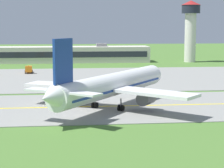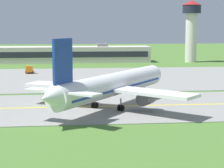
{
  "view_description": "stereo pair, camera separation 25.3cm",
  "coord_description": "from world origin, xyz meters",
  "views": [
    {
      "loc": [
        -9.58,
        -75.24,
        14.67
      ],
      "look_at": [
        -1.35,
        0.91,
        4.0
      ],
      "focal_mm": 68.55,
      "sensor_mm": 36.0,
      "label": 1
    },
    {
      "loc": [
        -9.33,
        -75.27,
        14.67
      ],
      "look_at": [
        -1.35,
        0.91,
        4.0
      ],
      "focal_mm": 68.55,
      "sensor_mm": 36.0,
      "label": 2
    }
  ],
  "objects": [
    {
      "name": "taxiway_centreline",
      "position": [
        0.0,
        0.0,
        0.11
      ],
      "size": [
        220.0,
        0.6,
        0.01
      ],
      "primitive_type": "cube",
      "color": "yellow",
      "rests_on": "taxiway_strip"
    },
    {
      "name": "service_truck_catering",
      "position": [
        -20.83,
        54.98,
        1.18
      ],
      "size": [
        2.74,
        6.54,
        2.59
      ],
      "color": "orange",
      "rests_on": "ground"
    },
    {
      "name": "taxiway_strip",
      "position": [
        0.0,
        0.0,
        0.05
      ],
      "size": [
        240.0,
        28.0,
        0.1
      ],
      "primitive_type": "cube",
      "color": "gray",
      "rests_on": "ground"
    },
    {
      "name": "apron_pad",
      "position": [
        10.0,
        42.0,
        0.05
      ],
      "size": [
        140.0,
        52.0,
        0.1
      ],
      "primitive_type": "cube",
      "color": "gray",
      "rests_on": "ground"
    },
    {
      "name": "terminal_building",
      "position": [
        -7.86,
        92.88,
        3.09
      ],
      "size": [
        61.65,
        11.26,
        7.34
      ],
      "color": "beige",
      "rests_on": "ground"
    },
    {
      "name": "ground_plane",
      "position": [
        0.0,
        0.0,
        0.0
      ],
      "size": [
        500.0,
        500.0,
        0.0
      ],
      "primitive_type": "plane",
      "color": "#47702D"
    },
    {
      "name": "control_tower",
      "position": [
        39.09,
        88.97,
        14.6
      ],
      "size": [
        7.6,
        7.6,
        23.99
      ],
      "color": "silver",
      "rests_on": "ground"
    },
    {
      "name": "airplane_lead",
      "position": [
        -1.63,
        -1.49,
        4.13
      ],
      "size": [
        28.78,
        34.34,
        12.7
      ],
      "color": "white",
      "rests_on": "ground"
    }
  ]
}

